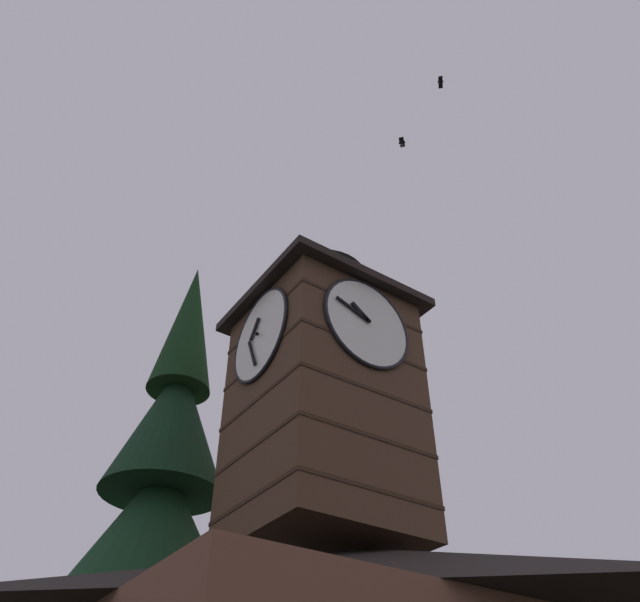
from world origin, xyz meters
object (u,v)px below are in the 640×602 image
(clock_tower, at_px, (323,394))
(pine_tree_behind, at_px, (149,569))
(flying_bird_low, at_px, (402,143))
(flying_bird_high, at_px, (440,82))

(clock_tower, relative_size, pine_tree_behind, 0.54)
(pine_tree_behind, bearing_deg, flying_bird_low, 125.63)
(clock_tower, height_order, flying_bird_high, flying_bird_high)
(clock_tower, distance_m, pine_tree_behind, 6.52)
(clock_tower, bearing_deg, pine_tree_behind, -64.72)
(clock_tower, xyz_separation_m, pine_tree_behind, (2.29, -4.84, -3.72))
(clock_tower, height_order, flying_bird_low, flying_bird_low)
(clock_tower, xyz_separation_m, flying_bird_high, (-1.46, 4.79, 10.02))
(clock_tower, distance_m, flying_bird_high, 11.20)
(flying_bird_high, distance_m, flying_bird_low, 3.29)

